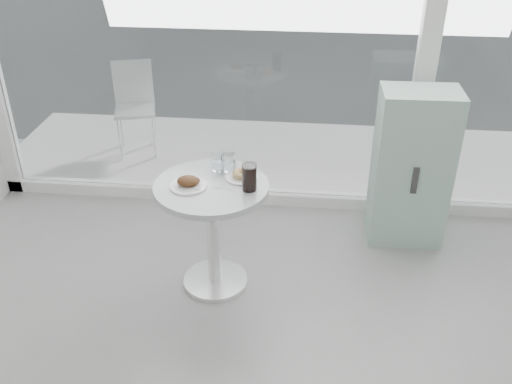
# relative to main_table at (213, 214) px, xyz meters

# --- Properties ---
(room_shell) EXTENTS (6.00, 6.00, 6.00)m
(room_shell) POSITION_rel_main_table_xyz_m (0.50, -2.46, 1.36)
(room_shell) COLOR silver
(room_shell) RESTS_ON ground
(main_table) EXTENTS (0.72, 0.72, 0.77)m
(main_table) POSITION_rel_main_table_xyz_m (0.00, 0.00, 0.00)
(main_table) COLOR white
(main_table) RESTS_ON ground
(patio_deck) EXTENTS (5.60, 1.60, 0.05)m
(patio_deck) POSITION_rel_main_table_xyz_m (0.50, 1.90, -0.53)
(patio_deck) COLOR white
(patio_deck) RESTS_ON ground
(mint_cabinet) EXTENTS (0.55, 0.38, 1.17)m
(mint_cabinet) POSITION_rel_main_table_xyz_m (1.33, 0.71, 0.03)
(mint_cabinet) COLOR #97C1AF
(mint_cabinet) RESTS_ON ground
(patio_chair) EXTENTS (0.45, 0.45, 0.86)m
(patio_chair) POSITION_rel_main_table_xyz_m (-1.07, 1.91, -0.01)
(patio_chair) COLOR white
(patio_chair) RESTS_ON patio_deck
(plate_fritter) EXTENTS (0.23, 0.23, 0.07)m
(plate_fritter) POSITION_rel_main_table_xyz_m (-0.13, -0.04, 0.25)
(plate_fritter) COLOR white
(plate_fritter) RESTS_ON main_table
(plate_donut) EXTENTS (0.21, 0.21, 0.05)m
(plate_donut) POSITION_rel_main_table_xyz_m (0.18, 0.10, 0.24)
(plate_donut) COLOR white
(plate_donut) RESTS_ON main_table
(water_tumbler_a) EXTENTS (0.08, 0.08, 0.12)m
(water_tumbler_a) POSITION_rel_main_table_xyz_m (0.01, 0.19, 0.27)
(water_tumbler_a) COLOR white
(water_tumbler_a) RESTS_ON main_table
(water_tumbler_b) EXTENTS (0.08, 0.08, 0.13)m
(water_tumbler_b) POSITION_rel_main_table_xyz_m (0.09, 0.18, 0.28)
(water_tumbler_b) COLOR white
(water_tumbler_b) RESTS_ON main_table
(cola_glass) EXTENTS (0.09, 0.09, 0.17)m
(cola_glass) POSITION_rel_main_table_xyz_m (0.24, -0.04, 0.30)
(cola_glass) COLOR white
(cola_glass) RESTS_ON main_table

